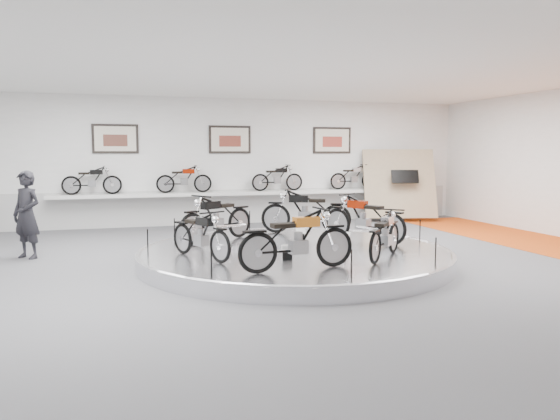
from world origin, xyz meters
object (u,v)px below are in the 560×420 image
object	(u,v)px
shelf	(232,193)
bike_c	(217,218)
display_platform	(295,256)
bike_d	(200,234)
bike_f	(385,235)
bike_b	(306,211)
bike_a	(364,218)
visitor	(27,215)
bike_e	(297,240)

from	to	relation	value
shelf	bike_c	size ratio (longest dim) A/B	6.07
display_platform	bike_d	bearing A→B (deg)	-167.21
bike_f	display_platform	bearing A→B (deg)	85.64
shelf	bike_c	bearing A→B (deg)	-105.43
display_platform	bike_b	world-z (taller)	bike_b
bike_c	bike_d	world-z (taller)	bike_c
display_platform	bike_c	world-z (taller)	bike_c
bike_d	bike_b	bearing A→B (deg)	103.94
bike_c	bike_d	size ratio (longest dim) A/B	1.16
shelf	bike_a	distance (m)	6.21
display_platform	shelf	xyz separation A→B (m)	(0.00, 6.40, 0.85)
bike_b	visitor	distance (m)	6.31
bike_d	shelf	bearing A→B (deg)	137.90
bike_b	bike_e	size ratio (longest dim) A/B	1.05
bike_e	visitor	world-z (taller)	visitor
bike_c	bike_e	distance (m)	3.49
shelf	bike_b	bearing A→B (deg)	-77.95
bike_a	bike_b	xyz separation A→B (m)	(-0.83, 1.54, 0.02)
visitor	bike_d	bearing A→B (deg)	1.24
bike_b	visitor	size ratio (longest dim) A/B	0.99
shelf	bike_f	bearing A→B (deg)	-80.51
bike_c	bike_e	size ratio (longest dim) A/B	1.01
bike_c	visitor	xyz separation A→B (m)	(-4.00, 0.73, 0.12)
bike_d	visitor	world-z (taller)	visitor
bike_b	bike_f	world-z (taller)	bike_b
bike_b	bike_e	bearing A→B (deg)	93.40
shelf	bike_d	xyz separation A→B (m)	(-2.01, -6.86, -0.24)
shelf	bike_e	world-z (taller)	bike_e
bike_b	visitor	bearing A→B (deg)	22.97
bike_a	bike_b	bearing A→B (deg)	-3.17
bike_d	bike_e	distance (m)	2.06
display_platform	bike_b	bearing A→B (deg)	64.74
bike_a	bike_d	distance (m)	3.89
shelf	visitor	world-z (taller)	visitor
bike_b	bike_c	world-z (taller)	bike_b
display_platform	bike_c	xyz separation A→B (m)	(-1.37, 1.45, 0.68)
display_platform	bike_d	size ratio (longest dim) A/B	4.09
bike_b	bike_a	bearing A→B (deg)	143.05
display_platform	bike_f	bearing A→B (deg)	-47.81
bike_b	bike_d	xyz separation A→B (m)	(-2.95, -2.45, -0.09)
bike_e	bike_f	xyz separation A→B (m)	(1.91, 0.51, -0.07)
shelf	bike_b	size ratio (longest dim) A/B	5.85
bike_d	visitor	xyz separation A→B (m)	(-3.36, 2.63, 0.19)
bike_d	visitor	distance (m)	4.27
bike_a	bike_c	size ratio (longest dim) A/B	1.00
display_platform	bike_f	world-z (taller)	bike_f
bike_b	bike_f	xyz separation A→B (m)	(0.37, -3.44, -0.10)
bike_d	display_platform	bearing A→B (deg)	77.01
bike_f	visitor	distance (m)	7.60
bike_b	bike_c	size ratio (longest dim) A/B	1.04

